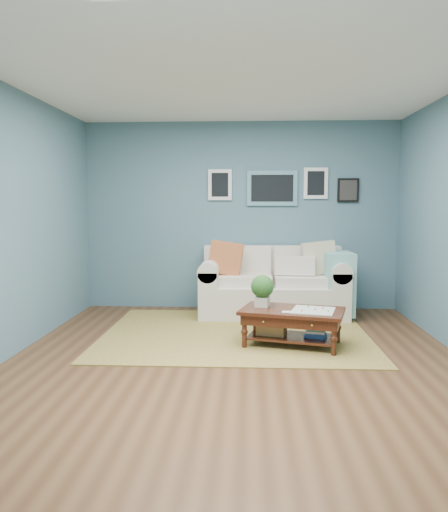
{
  "coord_description": "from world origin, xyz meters",
  "views": [
    {
      "loc": [
        0.12,
        -4.76,
        1.53
      ],
      "look_at": [
        -0.17,
        1.0,
        0.92
      ],
      "focal_mm": 35.0,
      "sensor_mm": 36.0,
      "label": 1
    }
  ],
  "objects": [
    {
      "name": "loveseat",
      "position": [
        0.54,
        2.03,
        0.42
      ],
      "size": [
        2.03,
        0.92,
        1.04
      ],
      "color": "beige",
      "rests_on": "ground"
    },
    {
      "name": "area_rug",
      "position": [
        -0.03,
        0.98,
        0.01
      ],
      "size": [
        3.07,
        2.46,
        0.01
      ],
      "primitive_type": "cube",
      "color": "brown",
      "rests_on": "ground"
    },
    {
      "name": "room_shell",
      "position": [
        0.01,
        0.06,
        1.36
      ],
      "size": [
        5.0,
        5.02,
        2.7
      ],
      "color": "brown",
      "rests_on": "ground"
    },
    {
      "name": "coffee_table",
      "position": [
        0.54,
        0.54,
        0.33
      ],
      "size": [
        1.2,
        0.88,
        0.75
      ],
      "rotation": [
        0.0,
        0.0,
        -0.25
      ],
      "color": "black",
      "rests_on": "ground"
    }
  ]
}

